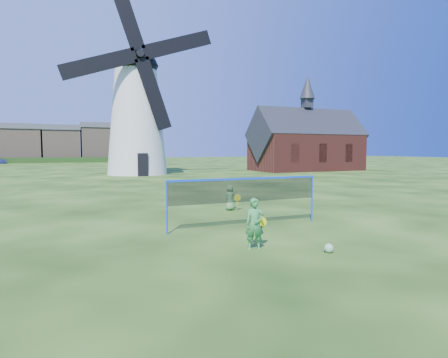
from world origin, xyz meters
TOP-DOWN VIEW (x-y plane):
  - ground at (0.00, 0.00)m, footprint 220.00×220.00m
  - windmill at (2.12, 26.80)m, footprint 13.90×5.77m
  - chapel at (21.67, 26.21)m, footprint 13.05×6.33m
  - badminton_net at (0.77, 0.13)m, footprint 5.05×0.05m
  - player_girl at (-0.18, -2.30)m, footprint 0.69×0.44m
  - player_boy at (1.65, 3.27)m, footprint 0.61×0.40m
  - play_ball at (1.28, -3.23)m, footprint 0.22×0.22m

SIDE VIEW (x-z plane):
  - ground at x=0.00m, z-range 0.00..0.00m
  - play_ball at x=1.28m, z-range 0.00..0.22m
  - player_boy at x=1.65m, z-range 0.00..1.02m
  - player_girl at x=-0.18m, z-range 0.00..1.25m
  - badminton_net at x=0.77m, z-range 0.36..1.91m
  - chapel at x=21.67m, z-range -2.41..8.62m
  - windmill at x=2.12m, z-range -2.97..15.11m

